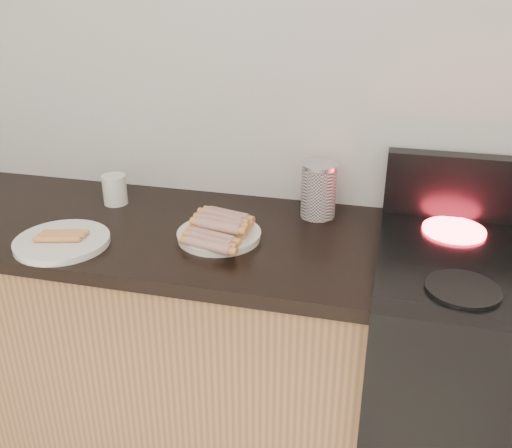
% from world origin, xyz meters
% --- Properties ---
extents(wall_back, '(4.00, 0.04, 2.60)m').
position_xyz_m(wall_back, '(0.00, 2.00, 1.30)').
color(wall_back, silver).
rests_on(wall_back, ground).
extents(cabinet_base, '(2.20, 0.59, 0.86)m').
position_xyz_m(cabinet_base, '(-0.70, 1.69, 0.43)').
color(cabinet_base, '#9A6B41').
rests_on(cabinet_base, floor).
extents(counter_slab, '(2.20, 0.62, 0.04)m').
position_xyz_m(counter_slab, '(-0.70, 1.69, 0.88)').
color(counter_slab, black).
rests_on(counter_slab, cabinet_base).
extents(stove, '(0.76, 0.65, 0.91)m').
position_xyz_m(stove, '(0.78, 1.68, 0.46)').
color(stove, black).
rests_on(stove, floor).
extents(burner_near_left, '(0.18, 0.18, 0.01)m').
position_xyz_m(burner_near_left, '(0.61, 1.51, 0.92)').
color(burner_near_left, black).
rests_on(burner_near_left, stove).
extents(burner_far_left, '(0.18, 0.18, 0.01)m').
position_xyz_m(burner_far_left, '(0.61, 1.84, 0.92)').
color(burner_far_left, '#FF1E2D').
rests_on(burner_far_left, stove).
extents(main_plate, '(0.24, 0.24, 0.02)m').
position_xyz_m(main_plate, '(-0.05, 1.66, 0.91)').
color(main_plate, white).
rests_on(main_plate, counter_slab).
extents(side_plate, '(0.29, 0.29, 0.02)m').
position_xyz_m(side_plate, '(-0.47, 1.51, 0.91)').
color(side_plate, white).
rests_on(side_plate, counter_slab).
extents(hotdog_pile, '(0.14, 0.28, 0.05)m').
position_xyz_m(hotdog_pile, '(-0.05, 1.66, 0.94)').
color(hotdog_pile, '#983B2A').
rests_on(hotdog_pile, main_plate).
extents(plain_sausages, '(0.12, 0.09, 0.02)m').
position_xyz_m(plain_sausages, '(-0.47, 1.51, 0.93)').
color(plain_sausages, '#D36539').
rests_on(plain_sausages, side_plate).
extents(canister, '(0.11, 0.11, 0.17)m').
position_xyz_m(canister, '(0.20, 1.89, 0.99)').
color(canister, white).
rests_on(canister, counter_slab).
extents(mug, '(0.10, 0.10, 0.10)m').
position_xyz_m(mug, '(-0.46, 1.83, 0.95)').
color(mug, white).
rests_on(mug, counter_slab).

